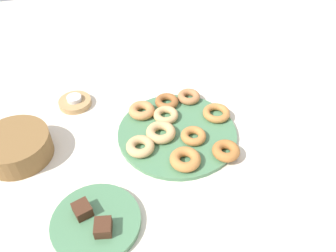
% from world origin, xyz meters
% --- Properties ---
extents(ground_plane, '(2.40, 2.40, 0.00)m').
position_xyz_m(ground_plane, '(0.00, 0.00, 0.00)').
color(ground_plane, beige).
extents(donut_plate, '(0.38, 0.38, 0.01)m').
position_xyz_m(donut_plate, '(0.00, 0.00, 0.01)').
color(donut_plate, '#4C7F56').
rests_on(donut_plate, ground_plane).
extents(donut_0, '(0.10, 0.10, 0.02)m').
position_xyz_m(donut_0, '(0.15, -0.08, 0.03)').
color(donut_0, '#B27547').
rests_on(donut_0, donut_plate).
extents(donut_1, '(0.11, 0.11, 0.03)m').
position_xyz_m(donut_1, '(-0.13, -0.11, 0.03)').
color(donut_1, '#AD6B33').
rests_on(donut_1, donut_plate).
extents(donut_2, '(0.11, 0.11, 0.02)m').
position_xyz_m(donut_2, '(0.07, 0.02, 0.03)').
color(donut_2, tan).
rests_on(donut_2, donut_plate).
extents(donut_3, '(0.11, 0.11, 0.02)m').
position_xyz_m(donut_3, '(-0.04, -0.04, 0.03)').
color(donut_3, '#BC7A3D').
rests_on(donut_3, donut_plate).
extents(donut_4, '(0.11, 0.11, 0.03)m').
position_xyz_m(donut_4, '(-0.05, 0.13, 0.03)').
color(donut_4, tan).
rests_on(donut_4, donut_plate).
extents(donut_5, '(0.11, 0.11, 0.02)m').
position_xyz_m(donut_5, '(0.14, -0.00, 0.03)').
color(donut_5, '#995B2D').
rests_on(donut_5, donut_plate).
extents(donut_6, '(0.12, 0.12, 0.03)m').
position_xyz_m(donut_6, '(-0.01, 0.05, 0.03)').
color(donut_6, tan).
rests_on(donut_6, donut_plate).
extents(donut_7, '(0.12, 0.12, 0.03)m').
position_xyz_m(donut_7, '(-0.13, 0.01, 0.03)').
color(donut_7, '#BC7A3D').
rests_on(donut_7, donut_plate).
extents(donut_8, '(0.13, 0.13, 0.02)m').
position_xyz_m(donut_8, '(0.04, -0.14, 0.03)').
color(donut_8, '#BC7A3D').
rests_on(donut_8, donut_plate).
extents(donut_9, '(0.11, 0.11, 0.03)m').
position_xyz_m(donut_9, '(0.11, 0.09, 0.03)').
color(donut_9, '#C6844C').
rests_on(donut_9, donut_plate).
extents(cake_plate, '(0.22, 0.22, 0.02)m').
position_xyz_m(cake_plate, '(-0.26, 0.28, 0.01)').
color(cake_plate, '#4C7F56').
rests_on(cake_plate, ground_plane).
extents(brownie_near, '(0.05, 0.05, 0.03)m').
position_xyz_m(brownie_near, '(-0.29, 0.26, 0.03)').
color(brownie_near, '#472819').
rests_on(brownie_near, cake_plate).
extents(brownie_far, '(0.06, 0.05, 0.03)m').
position_xyz_m(brownie_far, '(-0.23, 0.31, 0.03)').
color(brownie_far, '#472819').
rests_on(brownie_far, cake_plate).
extents(candle_holder, '(0.11, 0.11, 0.02)m').
position_xyz_m(candle_holder, '(0.23, 0.31, 0.01)').
color(candle_holder, tan).
rests_on(candle_holder, ground_plane).
extents(tealight, '(0.05, 0.05, 0.02)m').
position_xyz_m(tealight, '(0.23, 0.31, 0.03)').
color(tealight, silver).
rests_on(tealight, candle_holder).
extents(basket, '(0.27, 0.27, 0.07)m').
position_xyz_m(basket, '(0.03, 0.48, 0.04)').
color(basket, brown).
rests_on(basket, ground_plane).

